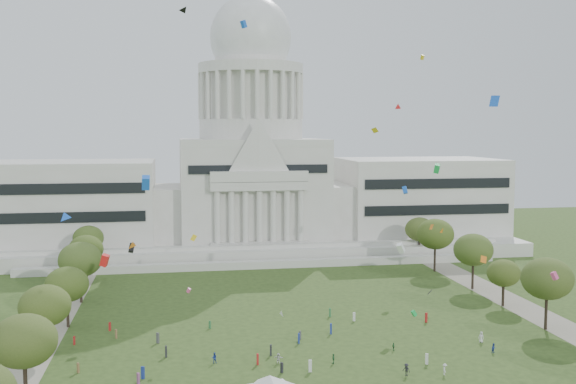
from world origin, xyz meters
name	(u,v)px	position (x,y,z in m)	size (l,w,h in m)	color
ground	(338,378)	(0.00, 0.00, 0.00)	(400.00, 400.00, 0.00)	#2F4419
capitol	(252,178)	(0.00, 113.59, 22.30)	(160.00, 64.50, 91.30)	beige
path_left	(43,334)	(-48.00, 30.00, 0.02)	(8.00, 160.00, 0.04)	gray
path_right	(529,311)	(48.00, 30.00, 0.02)	(8.00, 160.00, 0.04)	gray
row_tree_l_1	(24,341)	(-44.07, -2.96, 8.95)	(8.86, 8.86, 12.59)	black
row_tree_l_2	(45,306)	(-45.04, 17.30, 8.51)	(8.42, 8.42, 11.97)	black
row_tree_r_2	(547,279)	(44.17, 17.44, 9.66)	(9.55, 9.55, 13.58)	black
row_tree_l_3	(67,284)	(-44.09, 33.92, 8.21)	(8.12, 8.12, 11.55)	black
row_tree_r_3	(504,273)	(44.40, 34.48, 7.08)	(7.01, 7.01, 9.98)	black
row_tree_l_4	(80,260)	(-44.08, 52.42, 9.39)	(9.29, 9.29, 13.21)	black
row_tree_r_4	(473,250)	(44.76, 50.04, 9.29)	(9.19, 9.19, 13.06)	black
row_tree_l_5	(86,249)	(-45.22, 71.01, 8.42)	(8.33, 8.33, 11.85)	black
row_tree_r_5	(435,234)	(43.49, 70.19, 9.93)	(9.82, 9.82, 13.96)	black
row_tree_l_6	(88,238)	(-46.87, 89.14, 8.27)	(8.19, 8.19, 11.64)	black
row_tree_r_6	(420,229)	(45.96, 88.13, 8.51)	(8.42, 8.42, 11.97)	black
event_tent	(270,383)	(-11.80, -10.28, 3.88)	(10.76, 10.76, 5.01)	#4C4C4C
person_0	(481,337)	(28.87, 12.25, 0.96)	(0.94, 0.61, 1.92)	silver
person_2	(494,348)	(28.46, 6.70, 0.81)	(0.79, 0.49, 1.62)	navy
person_3	(406,370)	(10.45, -0.93, 0.95)	(1.23, 0.64, 1.91)	#26262B
person_4	(333,359)	(0.78, 6.17, 0.80)	(0.94, 0.51, 1.60)	#33723F
person_5	(278,358)	(-7.86, 7.75, 0.83)	(1.53, 0.61, 1.65)	silver
person_8	(214,358)	(-17.98, 9.47, 0.88)	(0.86, 0.53, 1.76)	navy
person_9	(445,369)	(16.32, -1.59, 0.88)	(1.13, 0.58, 1.75)	silver
person_10	(394,347)	(12.30, 10.65, 0.67)	(0.78, 0.43, 1.33)	#33723F
distant_crowd	(248,346)	(-12.06, 14.37, 0.88)	(65.77, 40.58, 1.95)	#994C8C
kite_swarm	(341,195)	(2.82, 10.13, 26.71)	(78.85, 96.72, 63.28)	yellow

